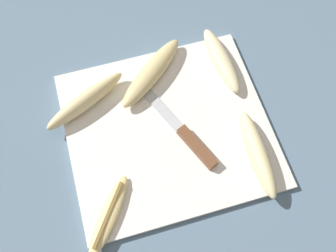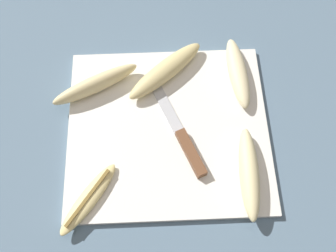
# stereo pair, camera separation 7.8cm
# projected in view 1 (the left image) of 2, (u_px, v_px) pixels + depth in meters

# --- Properties ---
(ground_plane) EXTENTS (4.00, 4.00, 0.00)m
(ground_plane) POSITION_uv_depth(u_px,v_px,m) (168.00, 130.00, 0.80)
(ground_plane) COLOR slate
(cutting_board) EXTENTS (0.40, 0.37, 0.01)m
(cutting_board) POSITION_uv_depth(u_px,v_px,m) (168.00, 129.00, 0.79)
(cutting_board) COLOR white
(cutting_board) RESTS_ON ground_plane
(knife) EXTENTS (0.10, 0.21, 0.02)m
(knife) POSITION_uv_depth(u_px,v_px,m) (190.00, 140.00, 0.77)
(knife) COLOR brown
(knife) RESTS_ON cutting_board
(banana_ripe_center) EXTENTS (0.18, 0.11, 0.04)m
(banana_ripe_center) POSITION_uv_depth(u_px,v_px,m) (85.00, 100.00, 0.79)
(banana_ripe_center) COLOR beige
(banana_ripe_center) RESTS_ON cutting_board
(banana_cream_curved) EXTENTS (0.05, 0.17, 0.03)m
(banana_cream_curved) POSITION_uv_depth(u_px,v_px,m) (221.00, 60.00, 0.83)
(banana_cream_curved) COLOR beige
(banana_cream_curved) RESTS_ON cutting_board
(banana_golden_short) EXTENTS (0.12, 0.15, 0.02)m
(banana_golden_short) POSITION_uv_depth(u_px,v_px,m) (109.00, 215.00, 0.71)
(banana_golden_short) COLOR #EDD689
(banana_golden_short) RESTS_ON cutting_board
(banana_soft_right) EXTENTS (0.04, 0.18, 0.04)m
(banana_soft_right) POSITION_uv_depth(u_px,v_px,m) (258.00, 154.00, 0.74)
(banana_soft_right) COLOR beige
(banana_soft_right) RESTS_ON cutting_board
(banana_spotted_left) EXTENTS (0.18, 0.16, 0.03)m
(banana_spotted_left) POSITION_uv_depth(u_px,v_px,m) (152.00, 72.00, 0.82)
(banana_spotted_left) COLOR #DBC684
(banana_spotted_left) RESTS_ON cutting_board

